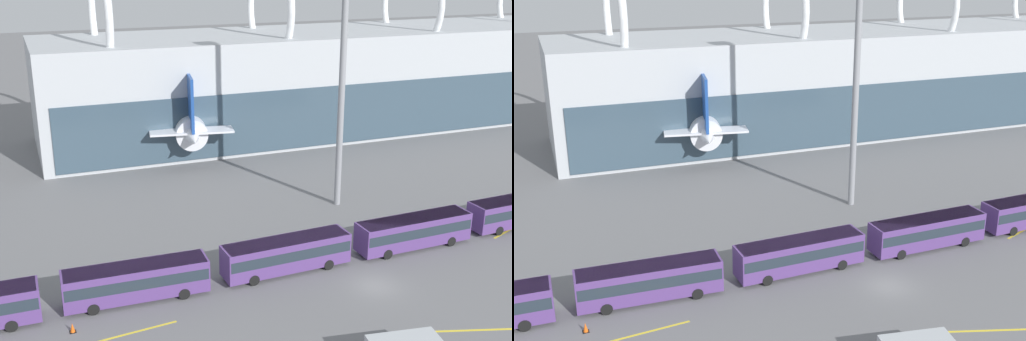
# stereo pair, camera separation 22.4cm
# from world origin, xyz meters

# --- Properties ---
(ground_plane) EXTENTS (440.00, 440.00, 0.00)m
(ground_plane) POSITION_xyz_m (0.00, 0.00, 0.00)
(ground_plane) COLOR slate
(terminal_building) EXTENTS (151.51, 21.90, 29.09)m
(terminal_building) POSITION_xyz_m (50.03, 51.39, 8.64)
(terminal_building) COLOR #B2B7BC
(terminal_building) RESTS_ON ground_plane
(airliner_at_gate_far) EXTENTS (41.02, 41.15, 12.82)m
(airliner_at_gate_far) POSITION_xyz_m (-3.34, 53.62, 4.75)
(airliner_at_gate_far) COLOR silver
(airliner_at_gate_far) RESTS_ON ground_plane
(airliner_parked_remote) EXTENTS (37.59, 36.74, 16.30)m
(airliner_parked_remote) POSITION_xyz_m (56.12, 54.71, 5.54)
(airliner_parked_remote) COLOR silver
(airliner_parked_remote) RESTS_ON ground_plane
(shuttle_bus_1) EXTENTS (12.42, 3.12, 3.24)m
(shuttle_bus_1) POSITION_xyz_m (-20.37, 5.36, 1.91)
(shuttle_bus_1) COLOR #56387A
(shuttle_bus_1) RESTS_ON ground_plane
(shuttle_bus_2) EXTENTS (12.44, 3.21, 3.24)m
(shuttle_bus_2) POSITION_xyz_m (-6.32, 5.47, 1.91)
(shuttle_bus_2) COLOR #56387A
(shuttle_bus_2) RESTS_ON ground_plane
(shuttle_bus_3) EXTENTS (12.41, 3.07, 3.24)m
(shuttle_bus_3) POSITION_xyz_m (7.72, 5.60, 1.91)
(shuttle_bus_3) COLOR #56387A
(shuttle_bus_3) RESTS_ON ground_plane
(floodlight_mast) EXTENTS (2.71, 2.71, 30.82)m
(floodlight_mast) POSITION_xyz_m (6.25, 18.99, 18.62)
(floodlight_mast) COLOR gray
(floodlight_mast) RESTS_ON ground_plane
(lane_stripe_0) EXTENTS (6.94, 0.93, 0.01)m
(lane_stripe_0) POSITION_xyz_m (-21.58, 0.40, 0.00)
(lane_stripe_0) COLOR yellow
(lane_stripe_0) RESTS_ON ground_plane
(lane_stripe_1) EXTENTS (8.25, 2.86, 0.01)m
(lane_stripe_1) POSITION_xyz_m (4.41, -9.35, 0.00)
(lane_stripe_1) COLOR yellow
(lane_stripe_1) RESTS_ON ground_plane
(lane_stripe_2) EXTENTS (6.85, 2.75, 0.01)m
(lane_stripe_2) POSITION_xyz_m (20.36, 5.54, 0.00)
(lane_stripe_2) COLOR yellow
(lane_stripe_2) RESTS_ON ground_plane
(traffic_cone_1) EXTENTS (0.52, 0.52, 0.80)m
(traffic_cone_1) POSITION_xyz_m (-26.13, 2.20, 0.39)
(traffic_cone_1) COLOR black
(traffic_cone_1) RESTS_ON ground_plane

